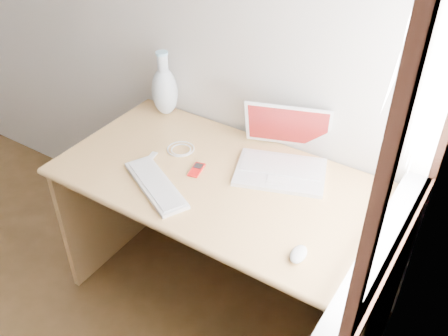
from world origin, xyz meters
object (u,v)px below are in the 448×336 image
Objects in this scene: laptop at (287,157)px; external_keyboard at (156,185)px; desk at (237,209)px; vase at (165,90)px.

laptop is 1.09× the size of external_keyboard.
vase is (-0.54, 0.21, 0.35)m from desk.
external_keyboard is (-0.38, -0.39, -0.05)m from laptop.
laptop is at bearing 36.68° from desk.
laptop is at bearing -7.13° from vase.
laptop reaches higher than external_keyboard.
laptop is at bearing 72.88° from external_keyboard.
vase is (-0.32, 0.48, 0.12)m from external_keyboard.
external_keyboard reaches higher than desk.
vase is at bearing 153.27° from laptop.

